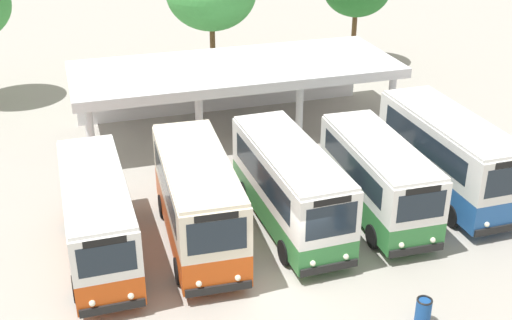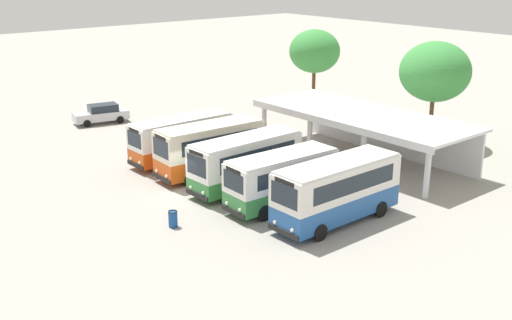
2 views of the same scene
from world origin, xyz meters
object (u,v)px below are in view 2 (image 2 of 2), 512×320
Objects in this scene: city_bus_fourth_amber at (282,178)px; waiting_chair_second_from_end at (357,158)px; waiting_chair_middle_seat at (364,160)px; parked_car_flank at (101,114)px; city_bus_nearest_orange at (182,138)px; city_bus_middle_cream at (246,161)px; waiting_chair_end_by_column at (349,156)px; city_bus_fifth_blue at (337,189)px; city_bus_second_in_row at (210,147)px; litter_bin_apron at (173,219)px.

city_bus_fourth_amber is 8.07× the size of waiting_chair_second_from_end.
city_bus_fourth_amber is 9.17m from waiting_chair_middle_seat.
city_bus_nearest_orange is at bearing -2.43° from parked_car_flank.
city_bus_nearest_orange reaches higher than city_bus_fourth_amber.
waiting_chair_middle_seat is (0.66, -0.00, 0.00)m from waiting_chair_second_from_end.
city_bus_middle_cream is 1.56× the size of parked_car_flank.
parked_car_flank reaches higher than waiting_chair_end_by_column.
parked_car_flank is at bearing 177.57° from city_bus_nearest_orange.
city_bus_fourth_amber is at bearing -75.82° from waiting_chair_second_from_end.
city_bus_second_in_row is at bearing -176.37° from city_bus_fifth_blue.
waiting_chair_middle_seat is at bearing 122.04° from city_bus_fifth_blue.
city_bus_fifth_blue is at bearing 3.63° from city_bus_second_in_row.
parked_car_flank is (-13.32, 0.57, -0.90)m from city_bus_nearest_orange.
litter_bin_apron is (-5.04, -7.09, -1.42)m from city_bus_fifth_blue.
city_bus_fifth_blue reaches higher than waiting_chair_second_from_end.
city_bus_fourth_amber is 9.46m from waiting_chair_end_by_column.
city_bus_second_in_row is at bearing 179.26° from city_bus_fourth_amber.
waiting_chair_second_from_end is 0.66m from waiting_chair_middle_seat.
litter_bin_apron is (1.40, -15.25, -0.07)m from waiting_chair_end_by_column.
waiting_chair_end_by_column is at bearing -178.00° from waiting_chair_second_from_end.
city_bus_nearest_orange is 0.96× the size of city_bus_fifth_blue.
city_bus_middle_cream is 8.76× the size of waiting_chair_middle_seat.
waiting_chair_second_from_end is (21.62, 8.17, -0.31)m from parked_car_flank.
parked_car_flank is 23.11m from waiting_chair_second_from_end.
waiting_chair_second_from_end is (0.66, 0.02, 0.00)m from waiting_chair_end_by_column.
city_bus_second_in_row reaches higher than city_bus_nearest_orange.
parked_car_flank is at bearing 179.96° from city_bus_fifth_blue.
city_bus_fourth_amber is 1.44× the size of parked_car_flank.
parked_car_flank reaches higher than waiting_chair_middle_seat.
city_bus_fourth_amber is 7.71× the size of litter_bin_apron.
litter_bin_apron is (5.52, -6.42, -1.41)m from city_bus_second_in_row.
city_bus_second_in_row is at bearing -177.93° from city_bus_middle_cream.
waiting_chair_second_from_end is at bearing 81.79° from city_bus_middle_cream.
city_bus_fourth_amber is 8.07× the size of waiting_chair_end_by_column.
litter_bin_apron is (9.04, -6.54, -1.27)m from city_bus_nearest_orange.
city_bus_second_in_row is 10.15m from waiting_chair_second_from_end.
waiting_chair_middle_seat is (5.44, 8.85, -1.34)m from city_bus_second_in_row.
city_bus_fifth_blue reaches higher than city_bus_nearest_orange.
city_bus_middle_cream is 3.53m from city_bus_fourth_amber.
city_bus_second_in_row is 7.04m from city_bus_fourth_amber.
city_bus_nearest_orange is 11.65m from waiting_chair_end_by_column.
city_bus_fifth_blue is 1.61× the size of parked_car_flank.
waiting_chair_middle_seat is at bearing 20.13° from parked_car_flank.
waiting_chair_middle_seat is 0.96× the size of litter_bin_apron.
city_bus_fifth_blue is 8.82m from litter_bin_apron.
city_bus_nearest_orange is at bearing -135.73° from waiting_chair_middle_seat.
city_bus_fifth_blue is 9.04× the size of waiting_chair_end_by_column.
waiting_chair_end_by_column is 15.31m from litter_bin_apron.
city_bus_fourth_amber reaches higher than waiting_chair_middle_seat.
city_bus_second_in_row is 8.58m from litter_bin_apron.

